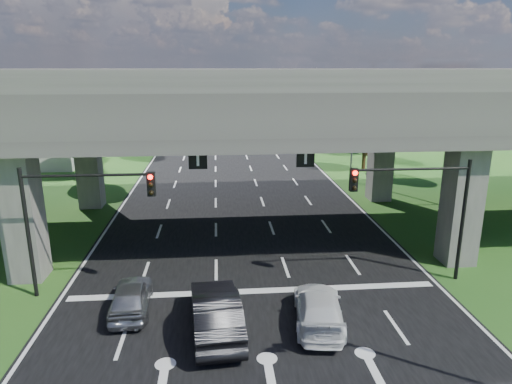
{
  "coord_description": "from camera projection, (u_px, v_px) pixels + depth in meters",
  "views": [
    {
      "loc": [
        -1.62,
        -15.67,
        10.13
      ],
      "look_at": [
        0.54,
        9.16,
        3.26
      ],
      "focal_mm": 32.0,
      "sensor_mm": 36.0,
      "label": 1
    }
  ],
  "objects": [
    {
      "name": "streetlight_beyond",
      "position": [
        312.0,
        103.0,
        55.58
      ],
      "size": [
        3.38,
        0.25,
        10.0
      ],
      "color": "gray",
      "rests_on": "ground"
    },
    {
      "name": "tree_left_mid",
      "position": [
        70.0,
        125.0,
        48.01
      ],
      "size": [
        3.91,
        3.9,
        6.76
      ],
      "color": "black",
      "rests_on": "ground"
    },
    {
      "name": "tree_left_near",
      "position": [
        77.0,
        129.0,
        40.41
      ],
      "size": [
        4.5,
        4.5,
        7.8
      ],
      "color": "black",
      "rests_on": "ground"
    },
    {
      "name": "signal_right",
      "position": [
        421.0,
        199.0,
        21.2
      ],
      "size": [
        5.76,
        0.54,
        6.0
      ],
      "color": "black",
      "rests_on": "ground"
    },
    {
      "name": "car_silver",
      "position": [
        131.0,
        296.0,
        19.35
      ],
      "size": [
        1.81,
        4.07,
        1.36
      ],
      "primitive_type": "imported",
      "rotation": [
        0.0,
        0.0,
        3.19
      ],
      "color": "#95979C",
      "rests_on": "road"
    },
    {
      "name": "road",
      "position": [
        246.0,
        240.0,
        27.48
      ],
      "size": [
        18.0,
        120.0,
        0.03
      ],
      "primitive_type": "cube",
      "color": "black",
      "rests_on": "ground"
    },
    {
      "name": "tree_left_far",
      "position": [
        123.0,
        109.0,
        55.77
      ],
      "size": [
        4.8,
        4.8,
        8.32
      ],
      "color": "black",
      "rests_on": "ground"
    },
    {
      "name": "tree_right_far",
      "position": [
        320.0,
        108.0,
        59.86
      ],
      "size": [
        4.5,
        4.5,
        7.8
      ],
      "color": "black",
      "rests_on": "ground"
    },
    {
      "name": "overpass",
      "position": [
        243.0,
        105.0,
        27.3
      ],
      "size": [
        80.0,
        15.0,
        10.0
      ],
      "color": "#3A3734",
      "rests_on": "ground"
    },
    {
      "name": "signal_left",
      "position": [
        76.0,
        208.0,
        19.9
      ],
      "size": [
        5.76,
        0.54,
        6.0
      ],
      "color": "black",
      "rests_on": "ground"
    },
    {
      "name": "car_white",
      "position": [
        318.0,
        308.0,
        18.41
      ],
      "size": [
        2.5,
        4.84,
        1.34
      ],
      "primitive_type": "imported",
      "rotation": [
        0.0,
        0.0,
        3.0
      ],
      "color": "silver",
      "rests_on": "road"
    },
    {
      "name": "car_dark",
      "position": [
        216.0,
        312.0,
        17.8
      ],
      "size": [
        2.23,
        5.34,
        1.72
      ],
      "primitive_type": "imported",
      "rotation": [
        0.0,
        0.0,
        3.22
      ],
      "color": "black",
      "rests_on": "road"
    },
    {
      "name": "streetlight_far",
      "position": [
        349.0,
        117.0,
        40.22
      ],
      "size": [
        3.38,
        0.25,
        10.0
      ],
      "color": "gray",
      "rests_on": "ground"
    },
    {
      "name": "ground",
      "position": [
        263.0,
        334.0,
        17.88
      ],
      "size": [
        160.0,
        160.0,
        0.0
      ],
      "primitive_type": "plane",
      "color": "#1D4E19",
      "rests_on": "ground"
    },
    {
      "name": "tree_right_mid",
      "position": [
        369.0,
        120.0,
        52.68
      ],
      "size": [
        3.91,
        3.9,
        6.76
      ],
      "color": "black",
      "rests_on": "ground"
    },
    {
      "name": "tree_right_near",
      "position": [
        366.0,
        126.0,
        44.66
      ],
      "size": [
        4.2,
        4.2,
        7.28
      ],
      "color": "black",
      "rests_on": "ground"
    }
  ]
}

